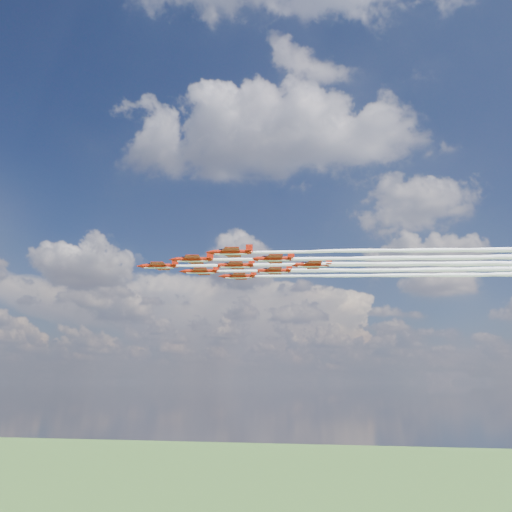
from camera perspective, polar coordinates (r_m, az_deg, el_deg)
name	(u,v)px	position (r m, az deg, el deg)	size (l,w,h in m)	color
jet_lead	(400,264)	(143.70, 16.16, -0.89)	(141.17, 27.46, 2.95)	#A61909
jet_row2_port	(449,257)	(140.04, 21.15, -0.15)	(141.17, 27.46, 2.95)	#A61909
jet_row2_starb	(431,270)	(153.50, 19.42, -1.48)	(141.17, 27.46, 2.95)	#A61909
jet_row3_port	(503,250)	(137.52, 26.37, 0.64)	(141.17, 27.46, 2.95)	#A61909
jet_row3_centre	(479,264)	(150.50, 24.15, -0.79)	(141.17, 27.46, 2.95)	#A61909
jet_row3_starb	(460,275)	(163.75, 22.28, -1.98)	(141.17, 27.46, 2.95)	#A61909
jet_row4_starb	(507,269)	(161.33, 26.74, -1.34)	(141.17, 27.46, 2.95)	#A61909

